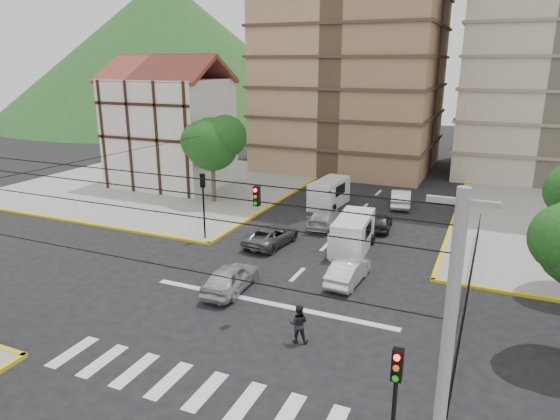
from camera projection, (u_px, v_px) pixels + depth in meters
The scene contains 21 objects.
ground at pixel (258, 314), 23.68m from camera, with size 160.00×160.00×0.00m, color black.
sidewalk_nw at pixel (165, 183), 48.92m from camera, with size 26.00×26.00×0.15m, color gray.
crosswalk_stripes at pixel (187, 386), 18.42m from camera, with size 12.00×2.40×0.01m, color silver.
stop_line at pixel (269, 303), 24.74m from camera, with size 13.00×0.40×0.01m, color silver.
tudor_building at pixel (170, 131), 47.06m from camera, with size 10.80×8.05×12.23m.
distant_hill at pixel (167, 49), 102.32m from camera, with size 70.00×70.00×28.00m, color #1F501A.
park_fence at pixel (466, 309), 24.17m from camera, with size 0.10×22.50×1.66m, color black, non-canonical shape.
tree_tudor at pixel (213, 142), 40.84m from camera, with size 5.39×4.40×7.43m.
traffic_light_se at pixel (395, 398), 12.95m from camera, with size 0.28×0.22×4.40m.
traffic_light_nw at pixel (203, 195), 32.65m from camera, with size 0.28×0.22×4.40m.
traffic_light_hanging at pixel (235, 205), 20.22m from camera, with size 18.00×9.12×0.92m.
utility_pole_se at pixel (444, 380), 10.96m from camera, with size 1.40×0.28×9.00m.
van_right_lane at pixel (352, 235), 31.25m from camera, with size 2.27×5.02×2.21m.
van_left_lane at pixel (328, 194), 40.94m from camera, with size 2.24×4.99×2.20m.
car_silver_front_left at pixel (231, 278), 25.91m from camera, with size 1.71×4.25×1.45m, color silver.
car_white_front_right at pixel (348, 271), 26.90m from camera, with size 1.38×3.97×1.31m, color white.
car_grey_mid_left at pixel (272, 235), 32.49m from camera, with size 2.11×4.57×1.27m, color slate.
car_silver_rear_left at pixel (326, 217), 36.18m from camera, with size 1.87×4.60×1.33m, color silver.
car_darkgrey_mid_right at pixel (381, 221), 35.45m from camera, with size 1.44×3.57×1.22m, color #2A2A2C.
car_white_rear_right at pixel (401, 198), 41.14m from camera, with size 1.53×4.39×1.45m, color silver.
pedestrian_crosswalk at pixel (298, 324), 21.08m from camera, with size 0.84×0.66×1.74m, color black.
Camera 1 is at (9.49, -19.09, 11.49)m, focal length 32.00 mm.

